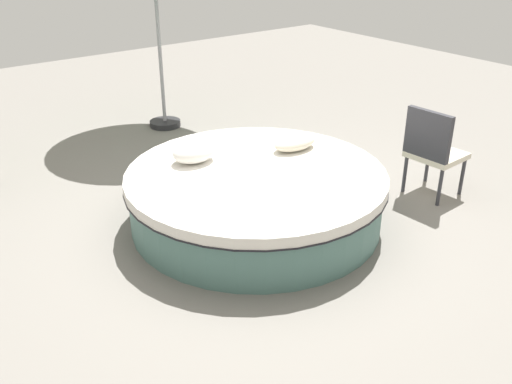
% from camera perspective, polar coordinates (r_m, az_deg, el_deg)
% --- Properties ---
extents(ground_plane, '(16.00, 16.00, 0.00)m').
position_cam_1_polar(ground_plane, '(5.66, 0.00, -2.96)').
color(ground_plane, gray).
extents(round_bed, '(2.52, 2.52, 0.54)m').
position_cam_1_polar(round_bed, '(5.53, 0.00, -0.44)').
color(round_bed, '#4C726B').
rests_on(round_bed, ground_plane).
extents(throw_pillow_0, '(0.50, 0.29, 0.15)m').
position_cam_1_polar(throw_pillow_0, '(5.93, 3.93, 5.00)').
color(throw_pillow_0, beige).
rests_on(throw_pillow_0, round_bed).
extents(throw_pillow_1, '(0.45, 0.33, 0.20)m').
position_cam_1_polar(throw_pillow_1, '(5.64, -6.25, 4.01)').
color(throw_pillow_1, white).
rests_on(throw_pillow_1, round_bed).
extents(patio_chair, '(0.53, 0.55, 0.98)m').
position_cam_1_polar(patio_chair, '(6.23, 17.33, 4.31)').
color(patio_chair, '#333338').
rests_on(patio_chair, ground_plane).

